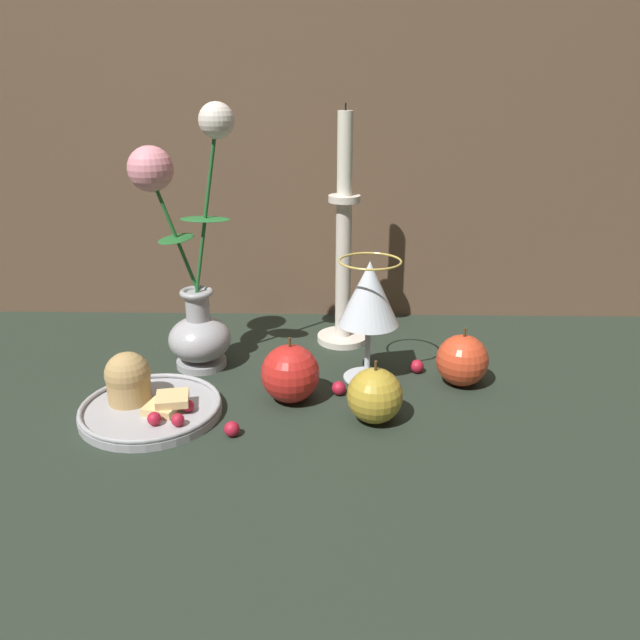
{
  "coord_description": "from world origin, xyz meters",
  "views": [
    {
      "loc": [
        0.06,
        -0.76,
        0.39
      ],
      "look_at": [
        0.04,
        -0.0,
        0.1
      ],
      "focal_mm": 35.0,
      "sensor_mm": 36.0,
      "label": 1
    }
  ],
  "objects_px": {
    "wine_glass": "(369,297)",
    "apple_at_table_edge": "(375,396)",
    "vase": "(191,278)",
    "plate_with_pastries": "(144,398)",
    "apple_beside_vase": "(291,374)",
    "candlestick": "(344,257)",
    "apple_near_glass": "(462,360)"
  },
  "relations": [
    {
      "from": "vase",
      "to": "wine_glass",
      "type": "distance_m",
      "value": 0.25
    },
    {
      "from": "vase",
      "to": "candlestick",
      "type": "relative_size",
      "value": 1.01
    },
    {
      "from": "plate_with_pastries",
      "to": "wine_glass",
      "type": "height_order",
      "value": "wine_glass"
    },
    {
      "from": "wine_glass",
      "to": "apple_beside_vase",
      "type": "height_order",
      "value": "wine_glass"
    },
    {
      "from": "vase",
      "to": "candlestick",
      "type": "xyz_separation_m",
      "value": [
        0.22,
        0.1,
        0.01
      ]
    },
    {
      "from": "apple_beside_vase",
      "to": "candlestick",
      "type": "bearing_deg",
      "value": 71.16
    },
    {
      "from": "apple_near_glass",
      "to": "apple_at_table_edge",
      "type": "height_order",
      "value": "apple_near_glass"
    },
    {
      "from": "vase",
      "to": "candlestick",
      "type": "bearing_deg",
      "value": 24.16
    },
    {
      "from": "plate_with_pastries",
      "to": "apple_at_table_edge",
      "type": "xyz_separation_m",
      "value": [
        0.29,
        -0.01,
        0.01
      ]
    },
    {
      "from": "apple_beside_vase",
      "to": "apple_at_table_edge",
      "type": "bearing_deg",
      "value": -25.81
    },
    {
      "from": "apple_beside_vase",
      "to": "apple_near_glass",
      "type": "bearing_deg",
      "value": 12.75
    },
    {
      "from": "wine_glass",
      "to": "vase",
      "type": "bearing_deg",
      "value": 171.45
    },
    {
      "from": "wine_glass",
      "to": "candlestick",
      "type": "xyz_separation_m",
      "value": [
        -0.03,
        0.13,
        0.02
      ]
    },
    {
      "from": "plate_with_pastries",
      "to": "apple_at_table_edge",
      "type": "distance_m",
      "value": 0.29
    },
    {
      "from": "candlestick",
      "to": "plate_with_pastries",
      "type": "bearing_deg",
      "value": -136.63
    },
    {
      "from": "wine_glass",
      "to": "apple_at_table_edge",
      "type": "height_order",
      "value": "wine_glass"
    },
    {
      "from": "plate_with_pastries",
      "to": "candlestick",
      "type": "relative_size",
      "value": 0.49
    },
    {
      "from": "apple_near_glass",
      "to": "plate_with_pastries",
      "type": "bearing_deg",
      "value": -167.86
    },
    {
      "from": "plate_with_pastries",
      "to": "apple_beside_vase",
      "type": "xyz_separation_m",
      "value": [
        0.18,
        0.04,
        0.02
      ]
    },
    {
      "from": "apple_near_glass",
      "to": "apple_at_table_edge",
      "type": "relative_size",
      "value": 1.03
    },
    {
      "from": "vase",
      "to": "apple_beside_vase",
      "type": "distance_m",
      "value": 0.2
    },
    {
      "from": "plate_with_pastries",
      "to": "apple_at_table_edge",
      "type": "height_order",
      "value": "apple_at_table_edge"
    },
    {
      "from": "plate_with_pastries",
      "to": "apple_near_glass",
      "type": "height_order",
      "value": "apple_near_glass"
    },
    {
      "from": "vase",
      "to": "wine_glass",
      "type": "relative_size",
      "value": 2.14
    },
    {
      "from": "candlestick",
      "to": "apple_near_glass",
      "type": "height_order",
      "value": "candlestick"
    },
    {
      "from": "candlestick",
      "to": "apple_beside_vase",
      "type": "bearing_deg",
      "value": -108.84
    },
    {
      "from": "vase",
      "to": "apple_beside_vase",
      "type": "xyz_separation_m",
      "value": [
        0.15,
        -0.11,
        -0.1
      ]
    },
    {
      "from": "plate_with_pastries",
      "to": "apple_near_glass",
      "type": "bearing_deg",
      "value": 12.14
    },
    {
      "from": "apple_beside_vase",
      "to": "apple_at_table_edge",
      "type": "height_order",
      "value": "apple_beside_vase"
    },
    {
      "from": "candlestick",
      "to": "apple_beside_vase",
      "type": "xyz_separation_m",
      "value": [
        -0.07,
        -0.2,
        -0.1
      ]
    },
    {
      "from": "vase",
      "to": "apple_at_table_edge",
      "type": "height_order",
      "value": "vase"
    },
    {
      "from": "plate_with_pastries",
      "to": "candlestick",
      "type": "bearing_deg",
      "value": 43.37
    }
  ]
}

